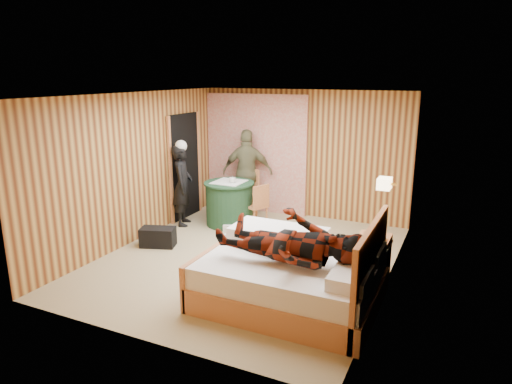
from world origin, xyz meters
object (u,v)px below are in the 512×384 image
at_px(wall_lamp, 385,183).
at_px(bed, 294,276).
at_px(man_at_table, 248,172).
at_px(chair_near, 258,202).
at_px(round_table, 229,203).
at_px(man_on_bed, 290,231).
at_px(woman_standing, 183,185).
at_px(chair_far, 248,188).
at_px(nightstand, 372,258).
at_px(duffel_bag, 158,237).

bearing_deg(wall_lamp, bed, -119.38).
bearing_deg(man_at_table, chair_near, 111.32).
bearing_deg(round_table, bed, -47.07).
bearing_deg(bed, man_on_bed, -82.33).
relative_size(round_table, woman_standing, 0.61).
height_order(chair_far, chair_near, chair_far).
relative_size(wall_lamp, chair_far, 0.28).
relative_size(wall_lamp, nightstand, 0.42).
height_order(chair_far, woman_standing, woman_standing).
bearing_deg(duffel_bag, woman_standing, 83.65).
bearing_deg(woman_standing, duffel_bag, 169.17).
bearing_deg(duffel_bag, man_at_table, 58.18).
xyz_separation_m(nightstand, chair_far, (-2.90, 1.98, 0.23)).
relative_size(nightstand, man_at_table, 0.36).
height_order(nightstand, man_on_bed, man_on_bed).
bearing_deg(chair_near, chair_far, -116.56).
distance_m(nightstand, man_on_bed, 1.66).
distance_m(round_table, man_on_bed, 3.42).
bearing_deg(wall_lamp, man_on_bed, -114.99).
xyz_separation_m(wall_lamp, nightstand, (-0.04, -0.35, -0.99)).
relative_size(wall_lamp, woman_standing, 0.17).
height_order(chair_far, duffel_bag, chair_far).
xyz_separation_m(woman_standing, man_at_table, (0.79, 1.16, 0.10)).
xyz_separation_m(nightstand, chair_near, (-2.37, 1.33, 0.17)).
xyz_separation_m(bed, nightstand, (0.76, 1.08, -0.03)).
relative_size(chair_near, man_on_bed, 0.46).
relative_size(chair_near, duffel_bag, 1.46).
bearing_deg(woman_standing, bed, -146.76).
xyz_separation_m(chair_near, duffel_bag, (-1.09, -1.60, -0.32)).
relative_size(wall_lamp, chair_near, 0.32).
bearing_deg(duffel_bag, round_table, 51.82).
bearing_deg(round_table, nightstand, -23.13).
distance_m(round_table, chair_near, 0.57).
height_order(bed, man_on_bed, man_on_bed).
height_order(chair_near, duffel_bag, chair_near).
relative_size(duffel_bag, man_at_table, 0.33).
bearing_deg(man_on_bed, chair_near, 121.87).
distance_m(man_at_table, man_on_bed, 4.01).
distance_m(duffel_bag, man_at_table, 2.47).
distance_m(chair_near, man_on_bed, 3.15).
bearing_deg(bed, woman_standing, 146.49).
height_order(chair_near, man_on_bed, man_on_bed).
height_order(wall_lamp, round_table, wall_lamp).
height_order(wall_lamp, chair_near, wall_lamp).
bearing_deg(wall_lamp, duffel_bag, -170.01).
distance_m(chair_near, man_at_table, 0.98).
distance_m(chair_far, duffel_bag, 2.35).
bearing_deg(chair_far, woman_standing, -107.56).
relative_size(bed, chair_near, 2.62).
xyz_separation_m(duffel_bag, woman_standing, (-0.25, 1.14, 0.61)).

